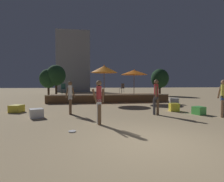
{
  "coord_description": "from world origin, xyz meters",
  "views": [
    {
      "loc": [
        -1.71,
        -4.39,
        1.59
      ],
      "look_at": [
        0.0,
        7.5,
        1.07
      ],
      "focal_mm": 28.0,
      "sensor_mm": 36.0,
      "label": 1
    }
  ],
  "objects_px": {
    "person_0": "(156,95)",
    "background_tree_2": "(56,75)",
    "cube_seat_1": "(36,113)",
    "person_2": "(70,96)",
    "person_3": "(99,101)",
    "bistro_chair_1": "(122,87)",
    "frisbee_disc": "(72,131)",
    "bistro_chair_0": "(64,88)",
    "person_1": "(223,97)",
    "cube_seat_2": "(199,111)",
    "cube_seat_3": "(16,109)",
    "patio_umbrella_0": "(134,72)",
    "cube_seat_0": "(174,107)",
    "background_tree_1": "(160,79)",
    "cube_seat_4": "(174,101)",
    "patio_umbrella_1": "(104,69)",
    "background_tree_0": "(48,79)"
  },
  "relations": [
    {
      "from": "patio_umbrella_0",
      "to": "person_1",
      "type": "bearing_deg",
      "value": -71.89
    },
    {
      "from": "person_0",
      "to": "person_1",
      "type": "relative_size",
      "value": 1.01
    },
    {
      "from": "cube_seat_2",
      "to": "background_tree_1",
      "type": "height_order",
      "value": "background_tree_1"
    },
    {
      "from": "bistro_chair_1",
      "to": "frisbee_disc",
      "type": "height_order",
      "value": "bistro_chair_1"
    },
    {
      "from": "person_0",
      "to": "background_tree_0",
      "type": "relative_size",
      "value": 0.51
    },
    {
      "from": "person_2",
      "to": "background_tree_0",
      "type": "distance_m",
      "value": 15.99
    },
    {
      "from": "cube_seat_1",
      "to": "cube_seat_2",
      "type": "distance_m",
      "value": 8.04
    },
    {
      "from": "bistro_chair_1",
      "to": "patio_umbrella_0",
      "type": "bearing_deg",
      "value": 93.46
    },
    {
      "from": "cube_seat_0",
      "to": "cube_seat_4",
      "type": "bearing_deg",
      "value": 62.0
    },
    {
      "from": "bistro_chair_0",
      "to": "person_3",
      "type": "bearing_deg",
      "value": -91.75
    },
    {
      "from": "bistro_chair_1",
      "to": "background_tree_2",
      "type": "height_order",
      "value": "background_tree_2"
    },
    {
      "from": "cube_seat_0",
      "to": "cube_seat_2",
      "type": "xyz_separation_m",
      "value": [
        0.73,
        -1.2,
        -0.02
      ]
    },
    {
      "from": "person_0",
      "to": "patio_umbrella_0",
      "type": "bearing_deg",
      "value": 107.44
    },
    {
      "from": "background_tree_1",
      "to": "background_tree_2",
      "type": "bearing_deg",
      "value": 168.51
    },
    {
      "from": "cube_seat_1",
      "to": "cube_seat_0",
      "type": "bearing_deg",
      "value": 6.8
    },
    {
      "from": "person_0",
      "to": "person_3",
      "type": "distance_m",
      "value": 3.46
    },
    {
      "from": "bistro_chair_0",
      "to": "person_0",
      "type": "bearing_deg",
      "value": -68.48
    },
    {
      "from": "person_1",
      "to": "frisbee_disc",
      "type": "height_order",
      "value": "person_1"
    },
    {
      "from": "background_tree_1",
      "to": "background_tree_2",
      "type": "distance_m",
      "value": 13.86
    },
    {
      "from": "cube_seat_3",
      "to": "background_tree_2",
      "type": "distance_m",
      "value": 14.39
    },
    {
      "from": "background_tree_0",
      "to": "bistro_chair_1",
      "type": "bearing_deg",
      "value": -46.41
    },
    {
      "from": "background_tree_1",
      "to": "background_tree_0",
      "type": "bearing_deg",
      "value": 168.99
    },
    {
      "from": "cube_seat_1",
      "to": "person_2",
      "type": "height_order",
      "value": "person_2"
    },
    {
      "from": "cube_seat_0",
      "to": "cube_seat_3",
      "type": "bearing_deg",
      "value": 174.13
    },
    {
      "from": "frisbee_disc",
      "to": "cube_seat_2",
      "type": "bearing_deg",
      "value": 21.02
    },
    {
      "from": "person_1",
      "to": "bistro_chair_1",
      "type": "xyz_separation_m",
      "value": [
        -3.11,
        8.42,
        0.27
      ]
    },
    {
      "from": "person_1",
      "to": "background_tree_2",
      "type": "bearing_deg",
      "value": -90.52
    },
    {
      "from": "background_tree_1",
      "to": "bistro_chair_0",
      "type": "bearing_deg",
      "value": -149.5
    },
    {
      "from": "patio_umbrella_1",
      "to": "bistro_chair_0",
      "type": "xyz_separation_m",
      "value": [
        -3.32,
        0.91,
        -1.5
      ]
    },
    {
      "from": "person_2",
      "to": "frisbee_disc",
      "type": "height_order",
      "value": "person_2"
    },
    {
      "from": "patio_umbrella_0",
      "to": "patio_umbrella_1",
      "type": "distance_m",
      "value": 2.64
    },
    {
      "from": "person_2",
      "to": "frisbee_disc",
      "type": "bearing_deg",
      "value": -175.2
    },
    {
      "from": "patio_umbrella_0",
      "to": "person_3",
      "type": "relative_size",
      "value": 1.65
    },
    {
      "from": "cube_seat_1",
      "to": "person_2",
      "type": "bearing_deg",
      "value": 24.57
    },
    {
      "from": "background_tree_0",
      "to": "cube_seat_3",
      "type": "bearing_deg",
      "value": -84.94
    },
    {
      "from": "cube_seat_3",
      "to": "bistro_chair_1",
      "type": "bearing_deg",
      "value": 37.57
    },
    {
      "from": "person_3",
      "to": "frisbee_disc",
      "type": "relative_size",
      "value": 6.92
    },
    {
      "from": "cube_seat_3",
      "to": "background_tree_2",
      "type": "bearing_deg",
      "value": 91.0
    },
    {
      "from": "cube_seat_4",
      "to": "background_tree_1",
      "type": "relative_size",
      "value": 0.2
    },
    {
      "from": "patio_umbrella_0",
      "to": "bistro_chair_0",
      "type": "relative_size",
      "value": 3.14
    },
    {
      "from": "cube_seat_1",
      "to": "cube_seat_2",
      "type": "height_order",
      "value": "cube_seat_1"
    },
    {
      "from": "person_1",
      "to": "frisbee_disc",
      "type": "xyz_separation_m",
      "value": [
        -6.82,
        -1.53,
        -0.95
      ]
    },
    {
      "from": "person_3",
      "to": "person_0",
      "type": "bearing_deg",
      "value": -71.82
    },
    {
      "from": "patio_umbrella_1",
      "to": "person_2",
      "type": "relative_size",
      "value": 1.81
    },
    {
      "from": "cube_seat_0",
      "to": "bistro_chair_0",
      "type": "height_order",
      "value": "bistro_chair_0"
    },
    {
      "from": "person_1",
      "to": "bistro_chair_0",
      "type": "relative_size",
      "value": 1.97
    },
    {
      "from": "patio_umbrella_1",
      "to": "cube_seat_3",
      "type": "relative_size",
      "value": 4.0
    },
    {
      "from": "patio_umbrella_0",
      "to": "cube_seat_4",
      "type": "relative_size",
      "value": 4.13
    },
    {
      "from": "person_0",
      "to": "background_tree_2",
      "type": "relative_size",
      "value": 0.44
    },
    {
      "from": "cube_seat_0",
      "to": "person_2",
      "type": "relative_size",
      "value": 0.34
    }
  ]
}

